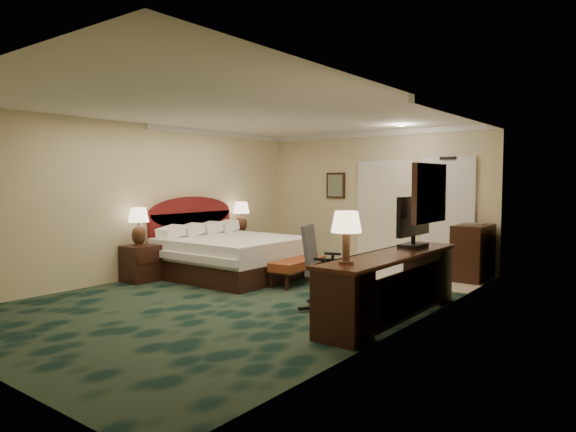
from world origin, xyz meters
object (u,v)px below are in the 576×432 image
Objects in this scene: bed at (233,257)px; tv at (413,222)px; lamp_near at (139,227)px; desk_chair at (328,268)px; nightstand_near at (141,263)px; nightstand_far at (243,247)px; minibar at (473,252)px; bed_bench at (298,272)px; desk at (391,286)px; lamp_far at (241,217)px.

bed is 2.48× the size of tv.
desk_chair is at bearing 5.46° from lamp_near.
nightstand_near is at bearing 105.63° from lamp_near.
lamp_near is 4.54m from tv.
nightstand_far is at bearing 90.12° from lamp_near.
minibar is (0.04, 2.38, -0.68)m from tv.
nightstand_near is 0.98× the size of nightstand_far.
desk_chair is at bearing -20.15° from bed.
bed_bench is 1.79m from desk_chair.
nightstand_near is 4.44m from desk.
bed is 3.55m from tv.
tv is at bearing 27.12° from desk_chair.
bed is 1.58m from nightstand_far.
lamp_near is at bearing -163.62° from tv.
lamp_far is 4.60m from minibar.
lamp_far is 4.27m from desk_chair.
minibar is at bearing 12.41° from nightstand_far.
lamp_far reaches higher than desk.
bed_bench is 3.04m from minibar.
desk_chair is at bearing 4.79° from nightstand_near.
lamp_near is at bearing -89.00° from lamp_far.
tv reaches higher than desk_chair.
lamp_far is at bearing 147.70° from bed_bench.
bed is 1.82× the size of bed_bench.
lamp_near reaches higher than desk.
lamp_far is (-0.03, 2.54, 0.64)m from nightstand_near.
nightstand_far is 0.71× the size of tv.
desk is (4.41, -2.10, 0.09)m from nightstand_far.
bed_bench is 1.08× the size of desk_chair.
desk is (4.41, 0.45, 0.10)m from nightstand_near.
tv is 1.31m from desk_chair.
tv reaches higher than nightstand_near.
lamp_far is at bearing -167.62° from minibar.
bed is at bearing 166.84° from desk.
tv is 2.48m from minibar.
lamp_near reaches higher than bed.
nightstand_near is at bearing -164.15° from tv.
lamp_far is 0.23× the size of desk.
nightstand_far is at bearing 89.87° from nightstand_near.
nightstand_far is 0.98× the size of lamp_near.
lamp_far reaches higher than nightstand_far.
desk_chair is (-0.82, -0.84, -0.59)m from tv.
lamp_far is at bearing 91.00° from lamp_near.
lamp_far is at bearing 127.20° from bed.
nightstand_near is 0.96× the size of lamp_far.
lamp_near is at bearing -74.37° from nightstand_near.
bed is at bearing -54.09° from nightstand_far.
desk_chair reaches higher than nightstand_far.
bed reaches higher than nightstand_far.
nightstand_near is 0.63m from lamp_near.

